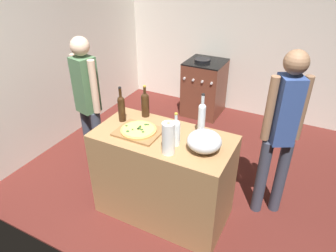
{
  "coord_description": "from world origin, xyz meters",
  "views": [
    {
      "loc": [
        1.15,
        -1.45,
        2.35
      ],
      "look_at": [
        0.07,
        0.66,
        0.97
      ],
      "focal_mm": 32.35,
      "sensor_mm": 36.0,
      "label": 1
    }
  ],
  "objects_px": {
    "wine_bottle_green": "(121,107)",
    "wine_bottle_clear": "(145,103)",
    "wine_bottle_amber": "(202,118)",
    "wine_bottle_dark": "(176,131)",
    "mixing_bowl": "(204,141)",
    "stove": "(204,88)",
    "paper_towel_roll": "(168,138)",
    "pizza": "(139,130)",
    "person_in_stripes": "(88,100)",
    "person_in_red": "(282,129)"
  },
  "relations": [
    {
      "from": "wine_bottle_green",
      "to": "wine_bottle_clear",
      "type": "height_order",
      "value": "wine_bottle_green"
    },
    {
      "from": "wine_bottle_amber",
      "to": "wine_bottle_dark",
      "type": "distance_m",
      "value": 0.28
    },
    {
      "from": "mixing_bowl",
      "to": "stove",
      "type": "height_order",
      "value": "mixing_bowl"
    },
    {
      "from": "paper_towel_roll",
      "to": "wine_bottle_green",
      "type": "height_order",
      "value": "wine_bottle_green"
    },
    {
      "from": "mixing_bowl",
      "to": "wine_bottle_amber",
      "type": "bearing_deg",
      "value": 117.75
    },
    {
      "from": "wine_bottle_dark",
      "to": "wine_bottle_clear",
      "type": "xyz_separation_m",
      "value": [
        -0.49,
        0.33,
        0.0
      ]
    },
    {
      "from": "pizza",
      "to": "wine_bottle_clear",
      "type": "bearing_deg",
      "value": 109.65
    },
    {
      "from": "pizza",
      "to": "person_in_stripes",
      "type": "bearing_deg",
      "value": 160.06
    },
    {
      "from": "pizza",
      "to": "paper_towel_roll",
      "type": "distance_m",
      "value": 0.43
    },
    {
      "from": "wine_bottle_green",
      "to": "person_in_red",
      "type": "bearing_deg",
      "value": 17.28
    },
    {
      "from": "wine_bottle_amber",
      "to": "wine_bottle_dark",
      "type": "bearing_deg",
      "value": -117.53
    },
    {
      "from": "wine_bottle_amber",
      "to": "paper_towel_roll",
      "type": "bearing_deg",
      "value": -108.64
    },
    {
      "from": "pizza",
      "to": "mixing_bowl",
      "type": "height_order",
      "value": "mixing_bowl"
    },
    {
      "from": "person_in_red",
      "to": "pizza",
      "type": "bearing_deg",
      "value": -153.97
    },
    {
      "from": "person_in_red",
      "to": "wine_bottle_amber",
      "type": "bearing_deg",
      "value": -152.46
    },
    {
      "from": "wine_bottle_clear",
      "to": "person_in_red",
      "type": "xyz_separation_m",
      "value": [
        1.26,
        0.25,
        -0.09
      ]
    },
    {
      "from": "paper_towel_roll",
      "to": "wine_bottle_green",
      "type": "distance_m",
      "value": 0.7
    },
    {
      "from": "paper_towel_roll",
      "to": "person_in_stripes",
      "type": "bearing_deg",
      "value": 159.34
    },
    {
      "from": "person_in_stripes",
      "to": "person_in_red",
      "type": "distance_m",
      "value": 2.01
    },
    {
      "from": "stove",
      "to": "person_in_red",
      "type": "bearing_deg",
      "value": -51.64
    },
    {
      "from": "stove",
      "to": "person_in_stripes",
      "type": "height_order",
      "value": "person_in_stripes"
    },
    {
      "from": "wine_bottle_green",
      "to": "person_in_stripes",
      "type": "xyz_separation_m",
      "value": [
        -0.58,
        0.18,
        -0.13
      ]
    },
    {
      "from": "wine_bottle_clear",
      "to": "person_in_stripes",
      "type": "bearing_deg",
      "value": -179.82
    },
    {
      "from": "wine_bottle_amber",
      "to": "stove",
      "type": "distance_m",
      "value": 2.29
    },
    {
      "from": "mixing_bowl",
      "to": "paper_towel_roll",
      "type": "height_order",
      "value": "paper_towel_roll"
    },
    {
      "from": "mixing_bowl",
      "to": "wine_bottle_clear",
      "type": "distance_m",
      "value": 0.79
    },
    {
      "from": "mixing_bowl",
      "to": "wine_bottle_amber",
      "type": "relative_size",
      "value": 0.72
    },
    {
      "from": "mixing_bowl",
      "to": "wine_bottle_green",
      "type": "xyz_separation_m",
      "value": [
        -0.89,
        0.11,
        0.06
      ]
    },
    {
      "from": "wine_bottle_dark",
      "to": "person_in_red",
      "type": "height_order",
      "value": "person_in_red"
    },
    {
      "from": "person_in_stripes",
      "to": "wine_bottle_dark",
      "type": "bearing_deg",
      "value": -14.88
    },
    {
      "from": "wine_bottle_dark",
      "to": "wine_bottle_clear",
      "type": "distance_m",
      "value": 0.59
    },
    {
      "from": "wine_bottle_amber",
      "to": "wine_bottle_green",
      "type": "bearing_deg",
      "value": -172.19
    },
    {
      "from": "wine_bottle_amber",
      "to": "person_in_stripes",
      "type": "bearing_deg",
      "value": 176.72
    },
    {
      "from": "stove",
      "to": "wine_bottle_dark",
      "type": "bearing_deg",
      "value": -75.3
    },
    {
      "from": "pizza",
      "to": "paper_towel_roll",
      "type": "relative_size",
      "value": 1.16
    },
    {
      "from": "pizza",
      "to": "mixing_bowl",
      "type": "relative_size",
      "value": 1.14
    },
    {
      "from": "wine_bottle_green",
      "to": "stove",
      "type": "relative_size",
      "value": 0.38
    },
    {
      "from": "wine_bottle_green",
      "to": "mixing_bowl",
      "type": "bearing_deg",
      "value": -7.17
    },
    {
      "from": "stove",
      "to": "person_in_stripes",
      "type": "relative_size",
      "value": 0.57
    },
    {
      "from": "wine_bottle_clear",
      "to": "person_in_stripes",
      "type": "relative_size",
      "value": 0.2
    },
    {
      "from": "wine_bottle_green",
      "to": "pizza",
      "type": "bearing_deg",
      "value": -25.22
    },
    {
      "from": "mixing_bowl",
      "to": "person_in_stripes",
      "type": "distance_m",
      "value": 1.5
    },
    {
      "from": "person_in_stripes",
      "to": "wine_bottle_clear",
      "type": "bearing_deg",
      "value": 0.18
    },
    {
      "from": "person_in_stripes",
      "to": "mixing_bowl",
      "type": "bearing_deg",
      "value": -11.35
    },
    {
      "from": "mixing_bowl",
      "to": "wine_bottle_amber",
      "type": "xyz_separation_m",
      "value": [
        -0.11,
        0.22,
        0.08
      ]
    },
    {
      "from": "wine_bottle_dark",
      "to": "stove",
      "type": "relative_size",
      "value": 0.33
    },
    {
      "from": "wine_bottle_dark",
      "to": "person_in_red",
      "type": "xyz_separation_m",
      "value": [
        0.77,
        0.58,
        -0.08
      ]
    },
    {
      "from": "wine_bottle_amber",
      "to": "pizza",
      "type": "bearing_deg",
      "value": -155.9
    },
    {
      "from": "mixing_bowl",
      "to": "person_in_red",
      "type": "distance_m",
      "value": 0.76
    },
    {
      "from": "paper_towel_roll",
      "to": "wine_bottle_clear",
      "type": "height_order",
      "value": "wine_bottle_clear"
    }
  ]
}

